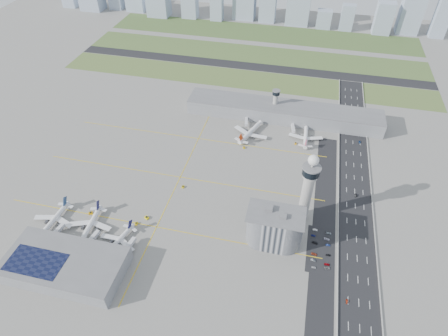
% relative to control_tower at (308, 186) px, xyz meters
% --- Properties ---
extents(ground, '(1000.00, 1000.00, 0.00)m').
position_rel_control_tower_xyz_m(ground, '(-72.00, -8.00, -35.04)').
color(ground, gray).
extents(grass_strip_0, '(480.00, 50.00, 0.08)m').
position_rel_control_tower_xyz_m(grass_strip_0, '(-92.00, 217.00, -35.00)').
color(grass_strip_0, '#546C33').
rests_on(grass_strip_0, ground).
extents(grass_strip_1, '(480.00, 60.00, 0.08)m').
position_rel_control_tower_xyz_m(grass_strip_1, '(-92.00, 292.00, -35.00)').
color(grass_strip_1, '#415C2B').
rests_on(grass_strip_1, ground).
extents(grass_strip_2, '(480.00, 70.00, 0.08)m').
position_rel_control_tower_xyz_m(grass_strip_2, '(-92.00, 372.00, -35.00)').
color(grass_strip_2, '#465B2B').
rests_on(grass_strip_2, ground).
extents(runway, '(480.00, 22.00, 0.10)m').
position_rel_control_tower_xyz_m(runway, '(-92.00, 254.00, -34.98)').
color(runway, black).
rests_on(runway, ground).
extents(highway, '(28.00, 500.00, 0.10)m').
position_rel_control_tower_xyz_m(highway, '(43.00, -8.00, -34.99)').
color(highway, black).
rests_on(highway, ground).
extents(barrier_left, '(0.60, 500.00, 1.20)m').
position_rel_control_tower_xyz_m(barrier_left, '(29.00, -8.00, -34.44)').
color(barrier_left, '#9E9E99').
rests_on(barrier_left, ground).
extents(barrier_right, '(0.60, 500.00, 1.20)m').
position_rel_control_tower_xyz_m(barrier_right, '(57.00, -8.00, -34.44)').
color(barrier_right, '#9E9E99').
rests_on(barrier_right, ground).
extents(landside_road, '(18.00, 260.00, 0.08)m').
position_rel_control_tower_xyz_m(landside_road, '(18.00, -18.00, -35.00)').
color(landside_road, black).
rests_on(landside_road, ground).
extents(parking_lot, '(20.00, 44.00, 0.10)m').
position_rel_control_tower_xyz_m(parking_lot, '(16.00, -30.00, -34.99)').
color(parking_lot, black).
rests_on(parking_lot, ground).
extents(taxiway_line_h_0, '(260.00, 0.60, 0.01)m').
position_rel_control_tower_xyz_m(taxiway_line_h_0, '(-112.00, -38.00, -35.04)').
color(taxiway_line_h_0, yellow).
rests_on(taxiway_line_h_0, ground).
extents(taxiway_line_h_1, '(260.00, 0.60, 0.01)m').
position_rel_control_tower_xyz_m(taxiway_line_h_1, '(-112.00, 22.00, -35.04)').
color(taxiway_line_h_1, yellow).
rests_on(taxiway_line_h_1, ground).
extents(taxiway_line_h_2, '(260.00, 0.60, 0.01)m').
position_rel_control_tower_xyz_m(taxiway_line_h_2, '(-112.00, 82.00, -35.04)').
color(taxiway_line_h_2, yellow).
rests_on(taxiway_line_h_2, ground).
extents(taxiway_line_v, '(0.60, 260.00, 0.01)m').
position_rel_control_tower_xyz_m(taxiway_line_v, '(-112.00, 22.00, -35.04)').
color(taxiway_line_v, yellow).
rests_on(taxiway_line_v, ground).
extents(control_tower, '(14.00, 14.00, 64.50)m').
position_rel_control_tower_xyz_m(control_tower, '(0.00, 0.00, 0.00)').
color(control_tower, '#ADAAA5').
rests_on(control_tower, ground).
extents(secondary_tower, '(8.60, 8.60, 31.90)m').
position_rel_control_tower_xyz_m(secondary_tower, '(-42.00, 142.00, -16.24)').
color(secondary_tower, '#ADAAA5').
rests_on(secondary_tower, ground).
extents(admin_building, '(42.00, 24.00, 33.50)m').
position_rel_control_tower_xyz_m(admin_building, '(-20.01, -30.00, -19.74)').
color(admin_building, '#B2B2B7').
rests_on(admin_building, ground).
extents(terminal_pier, '(210.00, 32.00, 15.80)m').
position_rel_control_tower_xyz_m(terminal_pier, '(-32.00, 140.00, -27.14)').
color(terminal_pier, gray).
rests_on(terminal_pier, ground).
extents(near_terminal, '(84.00, 42.00, 13.00)m').
position_rel_control_tower_xyz_m(near_terminal, '(-160.07, -90.02, -28.62)').
color(near_terminal, gray).
rests_on(near_terminal, ground).
extents(airplane_near_a, '(37.36, 43.17, 11.53)m').
position_rel_control_tower_xyz_m(airplane_near_a, '(-193.52, -53.45, -29.27)').
color(airplane_near_a, white).
rests_on(airplane_near_a, ground).
extents(airplane_near_b, '(37.97, 43.67, 11.52)m').
position_rel_control_tower_xyz_m(airplane_near_b, '(-162.37, -51.31, -29.28)').
color(airplane_near_b, white).
rests_on(airplane_near_b, ground).
extents(airplane_near_c, '(39.95, 43.82, 10.32)m').
position_rel_control_tower_xyz_m(airplane_near_c, '(-134.58, -60.91, -29.88)').
color(airplane_near_c, white).
rests_on(airplane_near_c, ground).
extents(airplane_far_a, '(51.20, 55.24, 12.58)m').
position_rel_control_tower_xyz_m(airplane_far_a, '(-61.04, 101.21, -28.75)').
color(airplane_far_a, white).
rests_on(airplane_far_a, ground).
extents(airplane_far_b, '(36.33, 42.28, 11.52)m').
position_rel_control_tower_xyz_m(airplane_far_b, '(-4.75, 107.80, -29.28)').
color(airplane_far_b, white).
rests_on(airplane_far_b, ground).
extents(jet_bridge_near_0, '(5.39, 14.31, 5.70)m').
position_rel_control_tower_xyz_m(jet_bridge_near_0, '(-185.00, -69.00, -32.19)').
color(jet_bridge_near_0, silver).
rests_on(jet_bridge_near_0, ground).
extents(jet_bridge_near_1, '(5.39, 14.31, 5.70)m').
position_rel_control_tower_xyz_m(jet_bridge_near_1, '(-155.00, -69.00, -32.19)').
color(jet_bridge_near_1, silver).
rests_on(jet_bridge_near_1, ground).
extents(jet_bridge_near_2, '(5.39, 14.31, 5.70)m').
position_rel_control_tower_xyz_m(jet_bridge_near_2, '(-125.00, -69.00, -32.19)').
color(jet_bridge_near_2, silver).
rests_on(jet_bridge_near_2, ground).
extents(jet_bridge_far_0, '(5.39, 14.31, 5.70)m').
position_rel_control_tower_xyz_m(jet_bridge_far_0, '(-70.00, 124.00, -32.19)').
color(jet_bridge_far_0, silver).
rests_on(jet_bridge_far_0, ground).
extents(jet_bridge_far_1, '(5.39, 14.31, 5.70)m').
position_rel_control_tower_xyz_m(jet_bridge_far_1, '(-20.00, 124.00, -32.19)').
color(jet_bridge_far_1, silver).
rests_on(jet_bridge_far_1, ground).
extents(tug_0, '(3.85, 3.48, 1.85)m').
position_rel_control_tower_xyz_m(tug_0, '(-169.99, -37.15, -34.12)').
color(tug_0, '#F1A803').
rests_on(tug_0, ground).
extents(tug_1, '(2.49, 3.20, 1.67)m').
position_rel_control_tower_xyz_m(tug_1, '(-128.72, -38.92, -34.21)').
color(tug_1, '#E1B709').
rests_on(tug_1, ground).
extents(tug_2, '(4.15, 3.79, 1.99)m').
position_rel_control_tower_xyz_m(tug_2, '(-123.00, -31.31, -34.05)').
color(tug_2, yellow).
rests_on(tug_2, ground).
extents(tug_3, '(2.04, 2.87, 1.62)m').
position_rel_control_tower_xyz_m(tug_3, '(-105.41, 9.86, -34.23)').
color(tug_3, yellow).
rests_on(tug_3, ground).
extents(tug_4, '(2.93, 3.29, 1.59)m').
position_rel_control_tower_xyz_m(tug_4, '(-63.35, 77.19, -34.25)').
color(tug_4, yellow).
rests_on(tug_4, ground).
extents(tug_5, '(1.94, 2.81, 1.63)m').
position_rel_control_tower_xyz_m(tug_5, '(-13.74, 95.83, -34.22)').
color(tug_5, '#EAA00A').
rests_on(tug_5, ground).
extents(car_lot_0, '(3.25, 1.33, 1.10)m').
position_rel_control_tower_xyz_m(car_lot_0, '(12.19, -47.50, -34.49)').
color(car_lot_0, white).
rests_on(car_lot_0, ground).
extents(car_lot_1, '(3.88, 1.56, 1.26)m').
position_rel_control_tower_xyz_m(car_lot_1, '(11.38, -41.33, -34.41)').
color(car_lot_1, slate).
rests_on(car_lot_1, ground).
extents(car_lot_2, '(4.48, 2.64, 1.17)m').
position_rel_control_tower_xyz_m(car_lot_2, '(11.74, -35.80, -34.46)').
color(car_lot_2, maroon).
rests_on(car_lot_2, ground).
extents(car_lot_3, '(4.48, 2.43, 1.23)m').
position_rel_control_tower_xyz_m(car_lot_3, '(11.85, -25.07, -34.42)').
color(car_lot_3, black).
rests_on(car_lot_3, ground).
extents(car_lot_4, '(3.50, 1.58, 1.17)m').
position_rel_control_tower_xyz_m(car_lot_4, '(10.27, -18.33, -34.46)').
color(car_lot_4, navy).
rests_on(car_lot_4, ground).
extents(car_lot_5, '(3.81, 1.50, 1.24)m').
position_rel_control_tower_xyz_m(car_lot_5, '(11.29, -12.38, -34.42)').
color(car_lot_5, white).
rests_on(car_lot_5, ground).
extents(car_lot_6, '(4.25, 2.21, 1.15)m').
position_rel_control_tower_xyz_m(car_lot_6, '(21.73, -45.68, -34.47)').
color(car_lot_6, gray).
rests_on(car_lot_6, ground).
extents(car_lot_7, '(4.23, 2.12, 1.18)m').
position_rel_control_tower_xyz_m(car_lot_7, '(21.36, -42.71, -34.45)').
color(car_lot_7, '#94060E').
rests_on(car_lot_7, ground).
extents(car_lot_8, '(3.40, 1.45, 1.15)m').
position_rel_control_tower_xyz_m(car_lot_8, '(22.01, -34.21, -34.47)').
color(car_lot_8, black).
rests_on(car_lot_8, ground).
extents(car_lot_9, '(3.60, 1.52, 1.16)m').
position_rel_control_tower_xyz_m(car_lot_9, '(21.57, -25.01, -34.46)').
color(car_lot_9, navy).
rests_on(car_lot_9, ground).
extents(car_lot_10, '(4.55, 2.37, 1.22)m').
position_rel_control_tower_xyz_m(car_lot_10, '(20.49, -19.54, -34.43)').
color(car_lot_10, silver).
rests_on(car_lot_10, ground).
extents(car_lot_11, '(4.22, 1.75, 1.22)m').
position_rel_control_tower_xyz_m(car_lot_11, '(21.80, -13.24, -34.43)').
color(car_lot_11, '#8C97A0').
rests_on(car_lot_11, ground).
extents(car_hw_0, '(1.48, 3.36, 1.13)m').
position_rel_control_tower_xyz_m(car_hw_0, '(35.22, -69.09, -34.48)').
color(car_hw_0, '#AD2D0F').
rests_on(car_hw_0, ground).
extents(car_hw_1, '(1.64, 3.97, 1.28)m').
position_rel_control_tower_xyz_m(car_hw_1, '(43.79, 34.25, -34.40)').
color(car_hw_1, black).
rests_on(car_hw_1, ground).
extents(car_hw_2, '(2.17, 4.16, 1.12)m').
position_rel_control_tower_xyz_m(car_hw_2, '(49.59, 113.20, -34.48)').
color(car_hw_2, navy).
rests_on(car_hw_2, ground).
extents(car_hw_4, '(1.78, 3.85, 1.28)m').
position_rel_control_tower_xyz_m(car_hw_4, '(34.97, 173.19, -34.40)').
color(car_hw_4, '#9B9B9B').
rests_on(car_hw_4, ground).
extents(skyline_bldg_2, '(22.81, 18.25, 26.79)m').
position_rel_control_tower_xyz_m(skyline_bldg_2, '(-363.25, 422.16, -21.65)').
color(skyline_bldg_2, '#9EADC1').
rests_on(skyline_bldg_2, ground).
extents(skyline_bldg_6, '(20.04, 16.03, 45.20)m').
position_rel_control_tower_xyz_m(skyline_bldg_6, '(-174.68, 409.90, -12.44)').
color(skyline_bldg_6, '#9EADC1').
rests_on(skyline_bldg_6, ground).
extents(skyline_bldg_9, '(36.96, 29.57, 62.11)m').
position_rel_control_tower_xyz_m(skyline_bldg_9, '(-41.73, 424.32, -3.99)').
color(skyline_bldg_9, '#9EADC1').
rests_on(skyline_bldg_9, ground).
extents(skyline_bldg_10, '(23.01, 18.41, 27.75)m').
position_rel_control_tower_xyz_m(skyline_bldg_10, '(1.27, 415.68, -21.17)').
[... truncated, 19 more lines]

